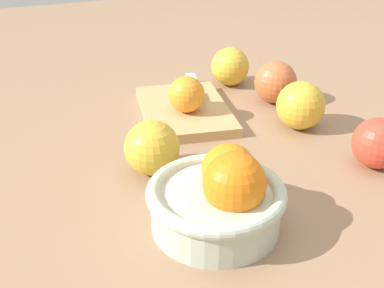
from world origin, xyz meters
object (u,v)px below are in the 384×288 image
knife (196,90)px  apple_front_left (378,143)px  bowl (220,196)px  apple_front_right (230,67)px  apple_front_center (301,105)px  cutting_board (184,110)px  apple_back_center (152,148)px  orange_on_board (187,94)px  apple_front_right_2 (275,82)px

knife → apple_front_left: size_ratio=2.02×
bowl → apple_front_right: size_ratio=2.12×
apple_front_center → apple_front_left: (-0.15, -0.03, -0.00)m
apple_front_right → apple_front_center: bearing=-175.0°
cutting_board → knife: (0.05, -0.04, 0.01)m
bowl → apple_back_center: size_ratio=2.10×
apple_back_center → apple_front_right: bearing=-43.8°
apple_front_left → apple_back_center: bearing=70.6°
bowl → knife: bowl is taller
bowl → apple_front_right: bearing=-27.9°
cutting_board → knife: 0.07m
knife → apple_front_center: size_ratio=1.85×
bowl → apple_back_center: bowl is taller
bowl → knife: bearing=-18.5°
bowl → apple_front_right: 0.48m
apple_front_right → orange_on_board: bearing=130.5°
apple_front_left → apple_front_right_2: size_ratio=0.94×
bowl → apple_front_center: 0.31m
apple_back_center → apple_front_left: bearing=-109.4°
apple_front_center → apple_front_right: (0.23, 0.02, -0.00)m
orange_on_board → apple_front_right: size_ratio=0.81×
cutting_board → apple_front_right_2: size_ratio=2.74×
bowl → apple_front_left: 0.28m
cutting_board → apple_front_right: size_ratio=2.81×
apple_front_center → apple_front_left: bearing=-168.0°
apple_back_center → apple_front_left: 0.33m
orange_on_board → apple_back_center: size_ratio=0.80×
cutting_board → knife: bearing=-39.7°
bowl → cutting_board: 0.33m
apple_front_right_2 → apple_front_left: bearing=-177.2°
apple_front_left → apple_front_right_2: 0.27m
bowl → orange_on_board: 0.30m
apple_front_right_2 → apple_back_center: bearing=117.4°
cutting_board → orange_on_board: 0.05m
orange_on_board → apple_front_left: size_ratio=0.84×
knife → apple_front_right: (0.05, -0.10, 0.02)m
cutting_board → apple_back_center: bearing=145.2°
apple_front_left → apple_front_right_2: apple_front_right_2 is taller
orange_on_board → knife: bearing=-32.9°
apple_front_right → apple_front_right_2: size_ratio=0.98×
apple_front_right → apple_front_left: bearing=-172.2°
bowl → apple_front_left: bowl is taller
bowl → apple_front_center: bowl is taller
orange_on_board → apple_back_center: (-0.14, 0.11, -0.01)m
apple_back_center → apple_front_right: (0.27, -0.26, -0.00)m
knife → apple_front_center: 0.22m
apple_front_right → apple_front_right_2: (-0.12, -0.04, 0.00)m
bowl → knife: size_ratio=1.10×
bowl → cutting_board: (0.32, -0.08, -0.03)m
orange_on_board → bowl: bearing=165.9°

